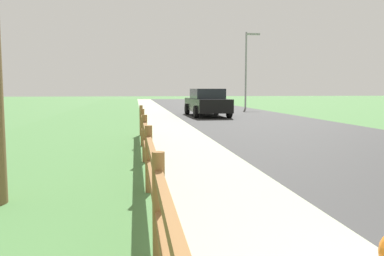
% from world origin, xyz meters
% --- Properties ---
extents(ground_plane, '(120.00, 120.00, 0.00)m').
position_xyz_m(ground_plane, '(0.00, 25.00, 0.00)').
color(ground_plane, '#48783F').
extents(road_asphalt, '(7.00, 66.00, 0.01)m').
position_xyz_m(road_asphalt, '(3.50, 27.00, 0.00)').
color(road_asphalt, '#343434').
rests_on(road_asphalt, ground).
extents(curb_concrete, '(6.00, 66.00, 0.01)m').
position_xyz_m(curb_concrete, '(-3.00, 27.00, 0.00)').
color(curb_concrete, '#A3AF8E').
rests_on(curb_concrete, ground).
extents(grass_verge, '(5.00, 66.00, 0.00)m').
position_xyz_m(grass_verge, '(-4.50, 27.00, 0.01)').
color(grass_verge, '#48783F').
rests_on(grass_verge, ground).
extents(rail_fence, '(0.11, 12.41, 1.01)m').
position_xyz_m(rail_fence, '(-2.13, 5.65, 0.59)').
color(rail_fence, brown).
rests_on(rail_fence, ground).
extents(parked_suv_black, '(2.15, 4.81, 1.56)m').
position_xyz_m(parked_suv_black, '(1.74, 20.77, 0.79)').
color(parked_suv_black, black).
rests_on(parked_suv_black, ground).
extents(street_lamp, '(1.17, 0.20, 6.01)m').
position_xyz_m(street_lamp, '(6.52, 29.22, 3.60)').
color(street_lamp, gray).
rests_on(street_lamp, ground).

